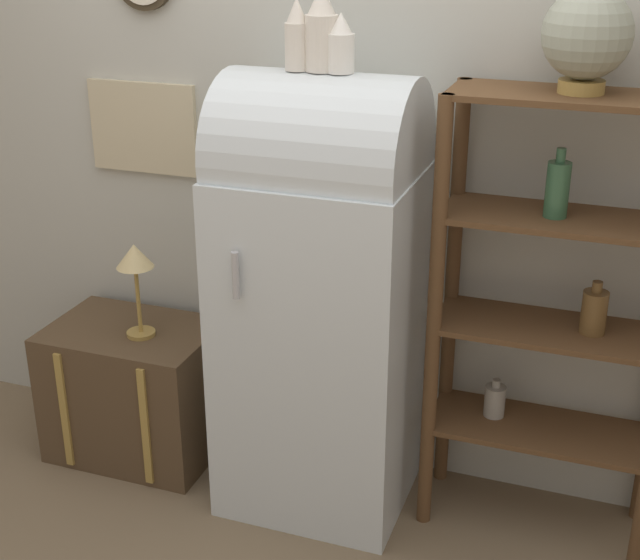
# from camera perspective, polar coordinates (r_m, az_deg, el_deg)

# --- Properties ---
(ground_plane) EXTENTS (12.00, 12.00, 0.00)m
(ground_plane) POSITION_cam_1_polar(r_m,az_deg,el_deg) (3.32, -1.56, -15.78)
(ground_plane) COLOR #7A664C
(wall_back) EXTENTS (7.00, 0.09, 2.70)m
(wall_back) POSITION_cam_1_polar(r_m,az_deg,el_deg) (3.22, 1.86, 9.89)
(wall_back) COLOR #B7B7AD
(wall_back) RESTS_ON ground_plane
(refrigerator) EXTENTS (0.65, 0.60, 1.59)m
(refrigerator) POSITION_cam_1_polar(r_m,az_deg,el_deg) (3.10, 0.05, -0.80)
(refrigerator) COLOR silver
(refrigerator) RESTS_ON ground_plane
(suitcase_trunk) EXTENTS (0.65, 0.47, 0.55)m
(suitcase_trunk) POSITION_cam_1_polar(r_m,az_deg,el_deg) (3.68, -11.72, -6.91)
(suitcase_trunk) COLOR brown
(suitcase_trunk) RESTS_ON ground_plane
(shelf_unit) EXTENTS (0.78, 0.33, 1.55)m
(shelf_unit) POSITION_cam_1_polar(r_m,az_deg,el_deg) (3.03, 14.75, -1.16)
(shelf_unit) COLOR brown
(shelf_unit) RESTS_ON ground_plane
(globe) EXTENTS (0.27, 0.27, 0.31)m
(globe) POSITION_cam_1_polar(r_m,az_deg,el_deg) (2.81, 16.72, 14.74)
(globe) COLOR #AD8942
(globe) RESTS_ON shelf_unit
(vase_left) EXTENTS (0.08, 0.08, 0.22)m
(vase_left) POSITION_cam_1_polar(r_m,az_deg,el_deg) (2.89, -1.49, 15.32)
(vase_left) COLOR silver
(vase_left) RESTS_ON refrigerator
(vase_center) EXTENTS (0.10, 0.10, 0.26)m
(vase_center) POSITION_cam_1_polar(r_m,az_deg,el_deg) (2.87, 0.14, 15.65)
(vase_center) COLOR silver
(vase_center) RESTS_ON refrigerator
(vase_right) EXTENTS (0.09, 0.09, 0.18)m
(vase_right) POSITION_cam_1_polar(r_m,az_deg,el_deg) (2.84, 1.34, 14.81)
(vase_right) COLOR white
(vase_right) RESTS_ON refrigerator
(desk_lamp) EXTENTS (0.14, 0.14, 0.37)m
(desk_lamp) POSITION_cam_1_polar(r_m,az_deg,el_deg) (3.38, -11.75, 0.96)
(desk_lamp) COLOR #AD8942
(desk_lamp) RESTS_ON suitcase_trunk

